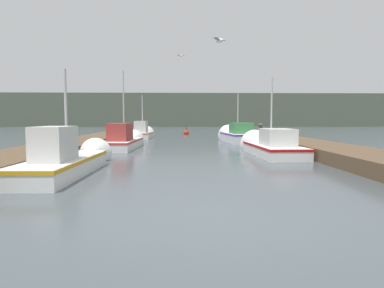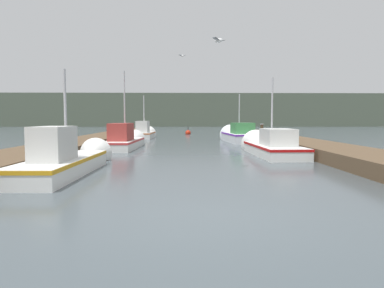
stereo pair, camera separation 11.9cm
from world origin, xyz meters
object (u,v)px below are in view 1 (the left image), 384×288
object	(u,v)px
fishing_boat_2	(125,140)
mooring_piling_2	(121,133)
fishing_boat_0	(71,159)
mooring_piling_1	(260,133)
mooring_piling_0	(246,131)
channel_buoy	(186,133)
fishing_boat_4	(143,133)
fishing_boat_3	(237,135)
fishing_boat_1	(269,146)
seagull_1	(220,40)
seagull_lead	(181,56)

from	to	relation	value
fishing_boat_2	mooring_piling_2	world-z (taller)	fishing_boat_2
fishing_boat_0	mooring_piling_1	bearing A→B (deg)	55.35
fishing_boat_2	mooring_piling_0	bearing A→B (deg)	44.99
mooring_piling_2	channel_buoy	world-z (taller)	mooring_piling_2
fishing_boat_4	mooring_piling_2	bearing A→B (deg)	-106.73
fishing_boat_3	mooring_piling_2	size ratio (longest dim) A/B	5.06
fishing_boat_1	fishing_boat_3	world-z (taller)	fishing_boat_1
fishing_boat_4	mooring_piling_0	distance (m)	8.56
fishing_boat_4	mooring_piling_2	distance (m)	3.84
fishing_boat_4	fishing_boat_0	bearing A→B (deg)	-88.76
fishing_boat_4	seagull_1	size ratio (longest dim) A/B	9.21
mooring_piling_1	seagull_1	size ratio (longest dim) A/B	2.54
fishing_boat_4	mooring_piling_0	xyz separation A→B (m)	(8.29, -2.13, 0.20)
fishing_boat_1	fishing_boat_4	size ratio (longest dim) A/B	1.27
fishing_boat_3	channel_buoy	xyz separation A→B (m)	(-3.44, 10.89, -0.28)
fishing_boat_0	channel_buoy	world-z (taller)	fishing_boat_0
fishing_boat_4	mooring_piling_2	size ratio (longest dim) A/B	3.96
fishing_boat_1	channel_buoy	size ratio (longest dim) A/B	5.59
fishing_boat_1	mooring_piling_0	distance (m)	11.00
mooring_piling_0	mooring_piling_2	world-z (taller)	mooring_piling_0
fishing_boat_4	fishing_boat_2	bearing A→B (deg)	-87.79
fishing_boat_2	fishing_boat_4	distance (m)	9.75
mooring_piling_2	seagull_lead	size ratio (longest dim) A/B	2.25
seagull_1	fishing_boat_3	bearing A→B (deg)	-153.35
fishing_boat_0	channel_buoy	distance (m)	24.80
fishing_boat_0	fishing_boat_3	bearing A→B (deg)	62.72
fishing_boat_3	seagull_1	size ratio (longest dim) A/B	11.77
mooring_piling_0	mooring_piling_2	xyz separation A→B (m)	(-9.52, -1.50, -0.02)
fishing_boat_0	fishing_boat_2	xyz separation A→B (m)	(0.26, 8.46, 0.04)
mooring_piling_1	channel_buoy	distance (m)	13.31
fishing_boat_4	seagull_lead	bearing A→B (deg)	-55.84
fishing_boat_1	fishing_boat_2	xyz separation A→B (m)	(-7.23, 3.33, 0.06)
fishing_boat_3	seagull_lead	size ratio (longest dim) A/B	11.40
fishing_boat_0	fishing_boat_1	world-z (taller)	fishing_boat_1
fishing_boat_3	channel_buoy	bearing A→B (deg)	103.46
mooring_piling_2	channel_buoy	xyz separation A→B (m)	(4.95, 9.91, -0.43)
mooring_piling_1	channel_buoy	size ratio (longest dim) A/B	1.22
mooring_piling_2	fishing_boat_2	bearing A→B (deg)	-78.20
seagull_1	fishing_boat_2	bearing A→B (deg)	-114.57
mooring_piling_0	seagull_1	world-z (taller)	seagull_1
fishing_boat_1	mooring_piling_2	xyz separation A→B (m)	(-8.51, 9.45, 0.23)
channel_buoy	seagull_1	xyz separation A→B (m)	(0.67, -24.46, 3.88)
fishing_boat_2	fishing_boat_3	distance (m)	8.77
fishing_boat_1	fishing_boat_2	world-z (taller)	fishing_boat_2
mooring_piling_2	seagull_1	distance (m)	15.98
mooring_piling_1	fishing_boat_2	bearing A→B (deg)	-156.86
fishing_boat_1	mooring_piling_0	xyz separation A→B (m)	(1.01, 10.95, 0.25)
seagull_lead	fishing_boat_3	bearing A→B (deg)	-27.45
fishing_boat_3	fishing_boat_4	distance (m)	8.52
fishing_boat_0	fishing_boat_4	xyz separation A→B (m)	(0.20, 18.21, 0.02)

